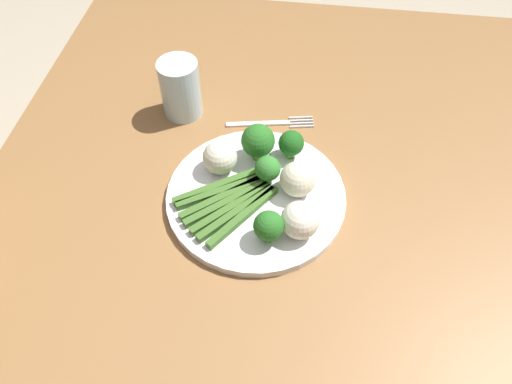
{
  "coord_description": "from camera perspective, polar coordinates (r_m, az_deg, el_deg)",
  "views": [
    {
      "loc": [
        0.48,
        0.04,
        1.4
      ],
      "look_at": [
        -0.02,
        -0.03,
        0.76
      ],
      "focal_mm": 34.77,
      "sensor_mm": 36.0,
      "label": 1
    }
  ],
  "objects": [
    {
      "name": "cauliflower_right",
      "position": [
        0.83,
        -4.18,
        4.0
      ],
      "size": [
        0.06,
        0.06,
        0.06
      ],
      "primitive_type": "sphere",
      "color": "silver",
      "rests_on": "plate"
    },
    {
      "name": "asparagus_bundle",
      "position": [
        0.79,
        -3.26,
        -1.18
      ],
      "size": [
        0.17,
        0.17,
        0.01
      ],
      "rotation": [
        0.0,
        0.0,
        5.43
      ],
      "color": "#3D6626",
      "rests_on": "plate"
    },
    {
      "name": "water_glass",
      "position": [
        0.94,
        -8.69,
        11.68
      ],
      "size": [
        0.07,
        0.07,
        0.11
      ],
      "primitive_type": "cylinder",
      "color": "silver",
      "rests_on": "dining_table"
    },
    {
      "name": "broccoli_front",
      "position": [
        0.83,
        0.23,
        5.86
      ],
      "size": [
        0.06,
        0.06,
        0.07
      ],
      "color": "#568E33",
      "rests_on": "plate"
    },
    {
      "name": "plate",
      "position": [
        0.82,
        0.0,
        -0.54
      ],
      "size": [
        0.29,
        0.29,
        0.01
      ],
      "primitive_type": "cylinder",
      "color": "white",
      "rests_on": "dining_table"
    },
    {
      "name": "broccoli_left",
      "position": [
        0.84,
        4.07,
        5.58
      ],
      "size": [
        0.04,
        0.04,
        0.05
      ],
      "color": "#4C7F2B",
      "rests_on": "plate"
    },
    {
      "name": "cauliflower_back",
      "position": [
        0.79,
        4.82,
        1.48
      ],
      "size": [
        0.06,
        0.06,
        0.06
      ],
      "primitive_type": "sphere",
      "color": "beige",
      "rests_on": "plate"
    },
    {
      "name": "broccoli_outer_edge",
      "position": [
        0.73,
        1.42,
        -3.95
      ],
      "size": [
        0.05,
        0.05,
        0.06
      ],
      "color": "#568E33",
      "rests_on": "plate"
    },
    {
      "name": "ground_plane",
      "position": [
        1.49,
        1.11,
        -19.62
      ],
      "size": [
        6.0,
        6.0,
        0.02
      ],
      "primitive_type": "cube",
      "color": "#B7A88E"
    },
    {
      "name": "broccoli_front_left",
      "position": [
        0.81,
        1.35,
        2.68
      ],
      "size": [
        0.04,
        0.04,
        0.05
      ],
      "color": "#609E3D",
      "rests_on": "plate"
    },
    {
      "name": "fork",
      "position": [
        0.94,
        1.77,
        7.92
      ],
      "size": [
        0.05,
        0.17,
        0.0
      ],
      "rotation": [
        0.0,
        0.0,
        1.76
      ],
      "color": "silver",
      "rests_on": "dining_table"
    },
    {
      "name": "dining_table",
      "position": [
        0.89,
        1.75,
        -5.98
      ],
      "size": [
        1.25,
        1.01,
        0.74
      ],
      "color": "olive",
      "rests_on": "ground_plane"
    },
    {
      "name": "cauliflower_edge",
      "position": [
        0.75,
        5.09,
        -3.24
      ],
      "size": [
        0.06,
        0.06,
        0.06
      ],
      "primitive_type": "sphere",
      "color": "white",
      "rests_on": "plate"
    }
  ]
}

